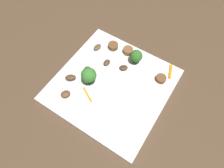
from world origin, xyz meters
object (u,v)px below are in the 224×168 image
Objects in this scene: mushroom_0 at (125,68)px; mushroom_2 at (87,70)px; sausage_slice_1 at (161,79)px; fork at (120,104)px; sausage_slice_0 at (128,51)px; pepper_strip_1 at (87,95)px; mushroom_4 at (107,63)px; pepper_strip_0 at (170,71)px; mushroom_5 at (71,78)px; mushroom_1 at (97,47)px; broccoli_floret_0 at (89,75)px; mushroom_3 at (65,94)px; broccoli_floret_1 at (136,56)px; plate at (112,86)px; sausage_slice_2 at (113,46)px.

mushroom_2 is at bearing -55.19° from mushroom_0.
fork is at bearing -24.36° from sausage_slice_1.
sausage_slice_0 is at bearing -160.75° from fork.
sausage_slice_1 reaches higher than pepper_strip_1.
mushroom_0 reaches higher than pepper_strip_1.
mushroom_2 is at bearing -33.89° from mushroom_4.
pepper_strip_0 is (-0.06, 0.11, -0.00)m from mushroom_0.
mushroom_4 is at bearing -136.40° from fork.
pepper_strip_1 is (0.02, 0.07, -0.00)m from mushroom_5.
pepper_strip_0 is at bearing 100.57° from mushroom_1.
broccoli_floret_0 is 1.17× the size of pepper_strip_1.
fork is 0.14m from sausage_slice_1.
mushroom_3 is at bearing 6.88° from mushroom_1.
broccoli_floret_1 is 1.67× the size of sausage_slice_1.
sausage_slice_1 is at bearing 128.31° from plate.
mushroom_2 is 0.08m from pepper_strip_1.
mushroom_1 is 0.23m from pepper_strip_0.
mushroom_2 is (0.00, -0.08, 0.01)m from plate.
mushroom_3 is (0.18, 0.02, 0.00)m from mushroom_1.
sausage_slice_2 reaches higher than mushroom_4.
fork is 0.16m from mushroom_5.
mushroom_0 is (-0.10, -0.05, 0.00)m from fork.
mushroom_1 is 0.58× the size of pepper_strip_0.
sausage_slice_2 is at bearing -148.61° from plate.
mushroom_3 reaches higher than mushroom_1.
broccoli_floret_1 reaches higher than sausage_slice_2.
sausage_slice_2 reaches higher than mushroom_1.
broccoli_floret_1 reaches higher than mushroom_5.
pepper_strip_0 is at bearing 131.32° from broccoli_floret_0.
sausage_slice_1 is 0.58× the size of pepper_strip_0.
plate is 1.66× the size of fork.
broccoli_floret_1 is at bearing -171.20° from fork.
mushroom_3 is at bearing -42.67° from pepper_strip_0.
mushroom_0 is 0.18m from mushroom_3.
mushroom_3 is (0.21, -0.02, -0.00)m from sausage_slice_2.
sausage_slice_0 is 1.06× the size of sausage_slice_1.
pepper_strip_1 is at bearing -29.94° from plate.
fork is at bearing 51.89° from mushroom_1.
sausage_slice_0 is 1.41× the size of mushroom_2.
sausage_slice_2 reaches higher than sausage_slice_1.
mushroom_2 is 0.10m from mushroom_3.
mushroom_3 is at bearing -46.69° from sausage_slice_1.
mushroom_3 is (0.06, -0.13, 0.00)m from fork.
fork is 0.15m from mushroom_3.
mushroom_5 is (-0.05, -0.02, -0.00)m from mushroom_3.
mushroom_5 is at bearing -39.77° from broccoli_floret_1.
mushroom_0 is at bearing 22.10° from sausage_slice_0.
mushroom_4 is 0.48× the size of pepper_strip_0.
mushroom_3 is at bearing -27.60° from broccoli_floret_1.
sausage_slice_1 is at bearing 113.92° from mushroom_2.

